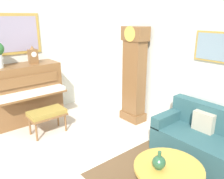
{
  "coord_description": "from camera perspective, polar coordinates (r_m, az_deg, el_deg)",
  "views": [
    {
      "loc": [
        2.54,
        -1.27,
        2.23
      ],
      "look_at": [
        -0.45,
        1.24,
        0.96
      ],
      "focal_mm": 36.81,
      "sensor_mm": 36.0,
      "label": 1
    }
  ],
  "objects": [
    {
      "name": "green_jug",
      "position": [
        3.03,
        11.58,
        -17.28
      ],
      "size": [
        0.17,
        0.17,
        0.24
      ],
      "color": "#234C33",
      "rests_on": "coffee_table"
    },
    {
      "name": "couch",
      "position": [
        3.98,
        24.5,
        -12.56
      ],
      "size": [
        1.9,
        0.8,
        0.84
      ],
      "color": "#2D565B",
      "rests_on": "ground_plane"
    },
    {
      "name": "piano",
      "position": [
        5.27,
        -20.56,
        -0.84
      ],
      "size": [
        0.87,
        1.44,
        1.25
      ],
      "color": "brown",
      "rests_on": "ground_plane"
    },
    {
      "name": "coffee_table",
      "position": [
        3.15,
        13.86,
        -18.53
      ],
      "size": [
        0.88,
        0.88,
        0.41
      ],
      "color": "gold",
      "rests_on": "ground_plane"
    },
    {
      "name": "wall_back",
      "position": [
        4.52,
        15.39,
        6.85
      ],
      "size": [
        5.3,
        0.13,
        2.8
      ],
      "color": "silver",
      "rests_on": "ground_plane"
    },
    {
      "name": "wall_left",
      "position": [
        5.36,
        -25.91,
        7.41
      ],
      "size": [
        0.13,
        4.9,
        2.8
      ],
      "color": "silver",
      "rests_on": "ground_plane"
    },
    {
      "name": "piano_bench",
      "position": [
        4.64,
        -15.85,
        -5.85
      ],
      "size": [
        0.42,
        0.7,
        0.48
      ],
      "color": "brown",
      "rests_on": "ground_plane"
    },
    {
      "name": "mantel_clock",
      "position": [
        5.17,
        -19.04,
        8.01
      ],
      "size": [
        0.13,
        0.18,
        0.38
      ],
      "color": "brown",
      "rests_on": "piano"
    },
    {
      "name": "grandfather_clock",
      "position": [
        4.89,
        5.49,
        2.91
      ],
      "size": [
        0.52,
        0.34,
        2.03
      ],
      "color": "brown",
      "rests_on": "ground_plane"
    }
  ]
}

